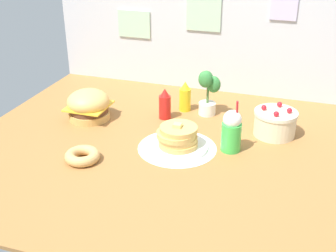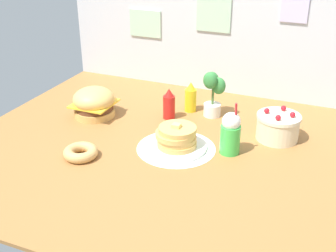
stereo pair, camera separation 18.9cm
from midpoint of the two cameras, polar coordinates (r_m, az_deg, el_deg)
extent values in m
cube|color=#9E6B38|center=(2.55, 1.63, -3.08)|extent=(2.38, 2.01, 0.02)
cube|color=silver|center=(3.28, 8.23, 11.81)|extent=(2.38, 0.03, 0.88)
cube|color=#B2D1B2|center=(3.44, -1.38, 13.27)|extent=(0.26, 0.01, 0.21)
cube|color=#B2D1B2|center=(3.24, 7.72, 14.26)|extent=(0.25, 0.01, 0.25)
cube|color=silver|center=(3.12, 18.02, 14.58)|extent=(0.18, 0.01, 0.20)
cylinder|color=white|center=(2.54, 3.20, -2.95)|extent=(0.46, 0.46, 0.00)
cylinder|color=#DBA859|center=(2.97, -7.79, 1.75)|extent=(0.27, 0.27, 0.05)
cylinder|color=#59331E|center=(2.95, -7.84, 2.49)|extent=(0.25, 0.25, 0.04)
cube|color=yellow|center=(2.94, -7.87, 2.91)|extent=(0.26, 0.26, 0.01)
ellipsoid|color=#E5B260|center=(2.93, -7.90, 3.50)|extent=(0.28, 0.28, 0.16)
cylinder|color=white|center=(2.54, 3.20, -2.75)|extent=(0.36, 0.36, 0.02)
cylinder|color=#E0AD5B|center=(2.52, 3.32, -2.35)|extent=(0.23, 0.23, 0.03)
cylinder|color=#E0AD5B|center=(2.52, 3.30, -1.68)|extent=(0.23, 0.23, 0.03)
cylinder|color=#E0AD5B|center=(2.50, 3.10, -1.14)|extent=(0.23, 0.23, 0.03)
cylinder|color=#E0AD5B|center=(2.49, 3.43, -0.48)|extent=(0.22, 0.22, 0.03)
cube|color=#F7E072|center=(2.48, 3.28, 0.00)|extent=(0.05, 0.05, 0.02)
cylinder|color=beige|center=(2.72, 16.12, -0.37)|extent=(0.25, 0.25, 0.14)
cylinder|color=#F4EACC|center=(2.69, 16.32, 1.13)|extent=(0.26, 0.26, 0.02)
sphere|color=red|center=(2.67, 17.99, 1.39)|extent=(0.03, 0.03, 0.03)
sphere|color=red|center=(2.75, 16.83, 2.22)|extent=(0.03, 0.03, 0.03)
sphere|color=red|center=(2.68, 14.80, 1.91)|extent=(0.03, 0.03, 0.03)
sphere|color=red|center=(2.61, 16.26, 1.02)|extent=(0.03, 0.03, 0.03)
cylinder|color=red|center=(2.88, 2.01, 2.46)|extent=(0.08, 0.08, 0.16)
cone|color=red|center=(2.84, 2.04, 4.40)|extent=(0.06, 0.06, 0.05)
cylinder|color=yellow|center=(3.00, 4.77, 3.36)|extent=(0.08, 0.08, 0.16)
cone|color=yellow|center=(2.96, 4.85, 5.23)|extent=(0.06, 0.06, 0.05)
cylinder|color=green|center=(2.50, 10.29, -1.78)|extent=(0.12, 0.12, 0.17)
sphere|color=white|center=(2.45, 10.50, 0.55)|extent=(0.10, 0.10, 0.10)
cylinder|color=red|center=(2.43, 11.09, 1.19)|extent=(0.01, 0.04, 0.17)
torus|color=tan|center=(2.47, -9.24, -3.48)|extent=(0.20, 0.20, 0.06)
torus|color=#F2E5C6|center=(2.47, -9.25, -3.40)|extent=(0.19, 0.19, 0.05)
cylinder|color=white|center=(2.96, 7.62, 2.09)|extent=(0.12, 0.12, 0.08)
cylinder|color=#4C7238|center=(2.91, 7.76, 4.17)|extent=(0.02, 0.02, 0.15)
ellipsoid|color=#38843D|center=(2.88, 8.53, 5.20)|extent=(0.09, 0.06, 0.12)
ellipsoid|color=#38843D|center=(2.92, 7.64, 5.96)|extent=(0.09, 0.06, 0.12)
ellipsoid|color=#38843D|center=(2.85, 7.46, 5.92)|extent=(0.09, 0.06, 0.12)
camera|label=1|loc=(0.09, -87.90, 1.03)|focal=46.49mm
camera|label=2|loc=(0.09, 92.10, -1.03)|focal=46.49mm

